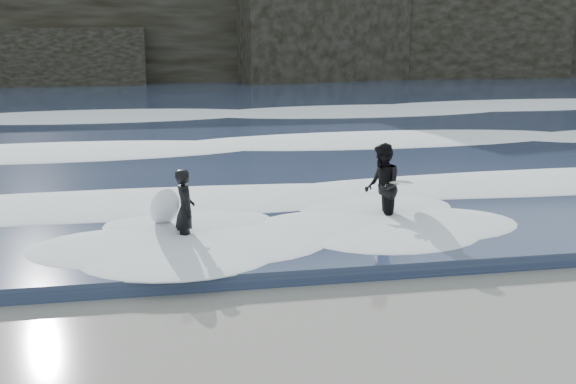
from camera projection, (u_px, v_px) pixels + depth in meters
ground at (369, 366)px, 9.52m from camera, size 120.00×120.00×0.00m
sea at (205, 106)px, 37.21m from camera, size 90.00×52.00×0.30m
headland at (186, 13)px, 52.34m from camera, size 70.00×9.00×10.00m
foam_near at (264, 186)px, 18.03m from camera, size 60.00×3.20×0.20m
foam_mid at (233, 141)px, 24.72m from camera, size 60.00×4.00×0.24m
foam_far at (211, 109)px, 33.32m from camera, size 60.00×4.80×0.30m
surfer_left at (180, 209)px, 14.20m from camera, size 0.96×1.86×1.62m
surfer_right at (384, 187)px, 15.55m from camera, size 1.40×2.06×1.89m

